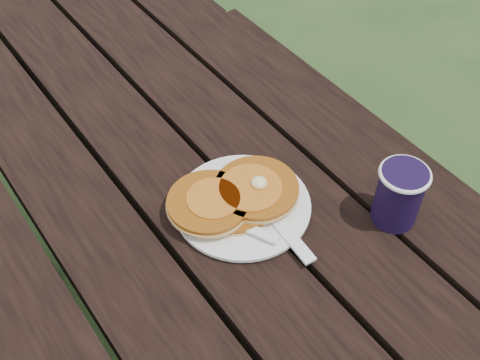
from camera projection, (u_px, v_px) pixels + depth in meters
picnic_table at (222, 346)px, 1.23m from camera, size 1.36×1.80×0.75m
plate at (242, 206)px, 0.97m from camera, size 0.24×0.24×0.01m
pancake_stack at (234, 196)px, 0.96m from camera, size 0.21×0.15×0.04m
knife at (277, 221)px, 0.94m from camera, size 0.03×0.18×0.00m
fork at (246, 227)px, 0.93m from camera, size 0.10×0.16×0.01m
coffee_cup at (400, 192)px, 0.92m from camera, size 0.08×0.08×0.10m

